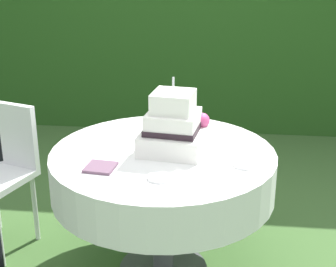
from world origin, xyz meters
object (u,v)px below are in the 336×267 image
object	(u,v)px
wedding_cake	(174,127)
napkin_stack	(101,167)
garden_chair	(0,162)
serving_plate_near	(244,165)
serving_plate_far	(160,178)
serving_plate_left	(172,127)
cake_table	(163,173)

from	to	relation	value
wedding_cake	napkin_stack	world-z (taller)	wedding_cake
napkin_stack	wedding_cake	bearing A→B (deg)	39.73
napkin_stack	garden_chair	bearing A→B (deg)	148.44
serving_plate_near	napkin_stack	size ratio (longest dim) A/B	0.82
wedding_cake	napkin_stack	size ratio (longest dim) A/B	2.85
serving_plate_far	garden_chair	bearing A→B (deg)	152.88
wedding_cake	serving_plate_left	bearing A→B (deg)	98.12
cake_table	garden_chair	size ratio (longest dim) A/B	1.35
cake_table	garden_chair	bearing A→B (deg)	168.41
wedding_cake	garden_chair	size ratio (longest dim) A/B	0.45
wedding_cake	serving_plate_far	distance (m)	0.38
serving_plate_left	napkin_stack	world-z (taller)	napkin_stack
wedding_cake	garden_chair	bearing A→B (deg)	170.62
cake_table	wedding_cake	distance (m)	0.26
wedding_cake	serving_plate_far	world-z (taller)	wedding_cake
cake_table	serving_plate_left	distance (m)	0.40
napkin_stack	garden_chair	world-z (taller)	garden_chair
cake_table	napkin_stack	bearing A→B (deg)	-138.61
wedding_cake	serving_plate_left	xyz separation A→B (m)	(-0.05, 0.35, -0.12)
cake_table	napkin_stack	size ratio (longest dim) A/B	8.52
serving_plate_near	serving_plate_far	distance (m)	0.44
wedding_cake	serving_plate_left	world-z (taller)	wedding_cake
serving_plate_near	napkin_stack	xyz separation A→B (m)	(-0.70, -0.11, 0.00)
serving_plate_far	serving_plate_left	world-z (taller)	same
serving_plate_near	serving_plate_far	size ratio (longest dim) A/B	0.97
garden_chair	serving_plate_far	bearing A→B (deg)	-27.12
garden_chair	serving_plate_near	bearing A→B (deg)	-13.35
cake_table	garden_chair	xyz separation A→B (m)	(-1.02, 0.21, -0.08)
wedding_cake	napkin_stack	bearing A→B (deg)	-140.27
serving_plate_left	garden_chair	xyz separation A→B (m)	(-1.03, -0.17, -0.21)
serving_plate_near	napkin_stack	bearing A→B (deg)	-170.97
serving_plate_near	napkin_stack	distance (m)	0.71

